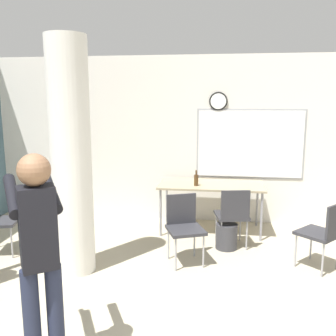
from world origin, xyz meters
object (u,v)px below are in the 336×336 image
at_px(chair_mid_room, 324,230).
at_px(person_playing_front, 39,248).
at_px(bottle_on_table, 196,180).
at_px(folding_table, 211,187).
at_px(chair_table_right, 233,213).
at_px(chair_table_front, 184,224).

relative_size(chair_mid_room, person_playing_front, 0.51).
bearing_deg(bottle_on_table, person_playing_front, -106.87).
height_order(bottle_on_table, chair_mid_room, bottle_on_table).
relative_size(folding_table, person_playing_front, 0.95).
distance_m(folding_table, chair_table_right, 0.76).
distance_m(bottle_on_table, chair_table_right, 0.82).
height_order(chair_table_right, person_playing_front, person_playing_front).
bearing_deg(bottle_on_table, chair_table_front, -94.66).
bearing_deg(chair_mid_room, bottle_on_table, 147.22).
height_order(bottle_on_table, chair_table_right, bottle_on_table).
bearing_deg(person_playing_front, chair_table_right, 60.55).
relative_size(bottle_on_table, person_playing_front, 0.14).
bearing_deg(folding_table, bottle_on_table, -144.94).
relative_size(bottle_on_table, chair_mid_room, 0.28).
bearing_deg(bottle_on_table, chair_table_right, -41.48).
xyz_separation_m(bottle_on_table, chair_table_right, (0.55, -0.49, -0.36)).
xyz_separation_m(bottle_on_table, chair_table_front, (-0.08, -1.04, -0.36)).
xyz_separation_m(chair_table_front, person_playing_front, (-0.88, -2.13, 0.50)).
xyz_separation_m(folding_table, bottle_on_table, (-0.23, -0.16, 0.14)).
relative_size(chair_table_right, chair_table_front, 1.00).
bearing_deg(folding_table, chair_mid_room, -40.78).
distance_m(folding_table, chair_table_front, 1.25).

